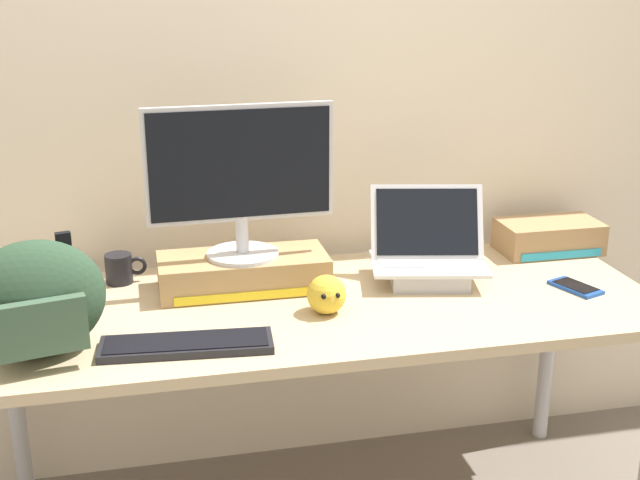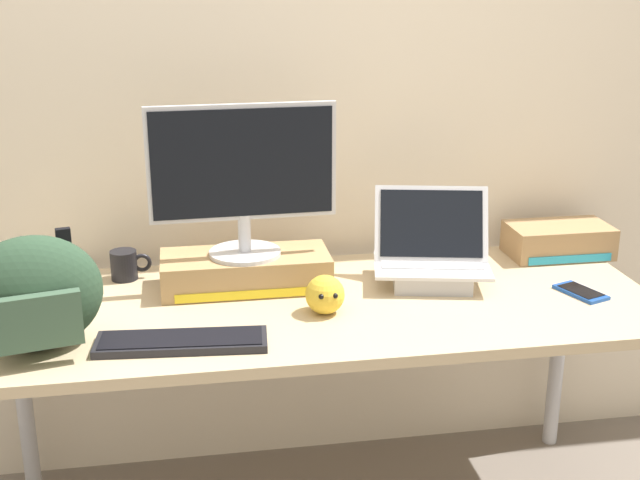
# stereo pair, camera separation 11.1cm
# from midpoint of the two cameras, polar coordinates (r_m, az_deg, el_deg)

# --- Properties ---
(back_wall) EXTENTS (7.00, 0.10, 2.60)m
(back_wall) POSITION_cam_midpoint_polar(r_m,az_deg,el_deg) (2.64, -0.52, 11.40)
(back_wall) COLOR beige
(back_wall) RESTS_ON ground
(desk) EXTENTS (1.88, 0.74, 0.72)m
(desk) POSITION_cam_midpoint_polar(r_m,az_deg,el_deg) (2.37, 1.35, -5.69)
(desk) COLOR tan
(desk) RESTS_ON ground
(toner_box_yellow) EXTENTS (0.48, 0.21, 0.10)m
(toner_box_yellow) POSITION_cam_midpoint_polar(r_m,az_deg,el_deg) (2.43, -3.75, -2.11)
(toner_box_yellow) COLOR #A88456
(toner_box_yellow) RESTS_ON desk
(desktop_monitor) EXTENTS (0.52, 0.21, 0.43)m
(desktop_monitor) POSITION_cam_midpoint_polar(r_m,az_deg,el_deg) (2.34, -3.89, 4.34)
(desktop_monitor) COLOR silver
(desktop_monitor) RESTS_ON toner_box_yellow
(open_laptop) EXTENTS (0.37, 0.29, 0.27)m
(open_laptop) POSITION_cam_midpoint_polar(r_m,az_deg,el_deg) (2.49, 8.79, -1.65)
(open_laptop) COLOR #ADADB2
(open_laptop) RESTS_ON desk
(external_keyboard) EXTENTS (0.43, 0.16, 0.02)m
(external_keyboard) POSITION_cam_midpoint_polar(r_m,az_deg,el_deg) (2.10, -7.84, -6.83)
(external_keyboard) COLOR black
(external_keyboard) RESTS_ON desk
(messenger_backpack) EXTENTS (0.36, 0.27, 0.29)m
(messenger_backpack) POSITION_cam_midpoint_polar(r_m,az_deg,el_deg) (2.10, -17.41, -3.57)
(messenger_backpack) COLOR #28422D
(messenger_backpack) RESTS_ON desk
(coffee_mug) EXTENTS (0.12, 0.08, 0.09)m
(coffee_mug) POSITION_cam_midpoint_polar(r_m,az_deg,el_deg) (2.54, -11.82, -1.67)
(coffee_mug) COLOR black
(coffee_mug) RESTS_ON desk
(cell_phone) EXTENTS (0.12, 0.17, 0.01)m
(cell_phone) POSITION_cam_midpoint_polar(r_m,az_deg,el_deg) (2.52, 18.42, -3.37)
(cell_phone) COLOR #19479E
(cell_phone) RESTS_ON desk
(plush_toy) EXTENTS (0.11, 0.11, 0.11)m
(plush_toy) POSITION_cam_midpoint_polar(r_m,az_deg,el_deg) (2.25, 1.77, -3.72)
(plush_toy) COLOR gold
(plush_toy) RESTS_ON desk
(toner_box_cyan) EXTENTS (0.32, 0.18, 0.10)m
(toner_box_cyan) POSITION_cam_midpoint_polar(r_m,az_deg,el_deg) (2.81, 16.90, -0.02)
(toner_box_cyan) COLOR #9E7A51
(toner_box_cyan) RESTS_ON desk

